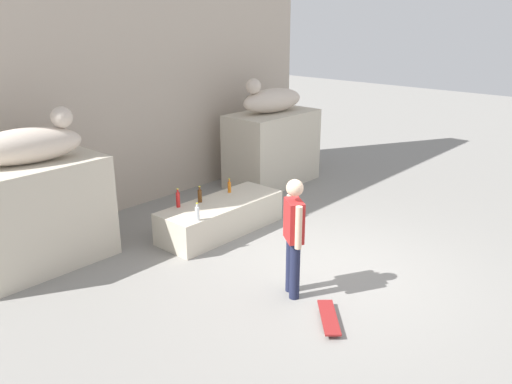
{
  "coord_description": "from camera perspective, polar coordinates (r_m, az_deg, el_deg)",
  "views": [
    {
      "loc": [
        -5.97,
        -3.96,
        3.71
      ],
      "look_at": [
        -0.35,
        1.1,
        1.1
      ],
      "focal_mm": 36.65,
      "sensor_mm": 36.0,
      "label": 1
    }
  ],
  "objects": [
    {
      "name": "facade_wall",
      "position": [
        10.6,
        -14.13,
        14.96
      ],
      "size": [
        9.35,
        0.6,
        6.11
      ],
      "primitive_type": "cube",
      "color": "#BEAF9D",
      "rests_on": "ground_plane"
    },
    {
      "name": "statue_reclining_right",
      "position": [
        11.53,
        1.68,
        10.05
      ],
      "size": [
        1.66,
        0.75,
        0.78
      ],
      "rotation": [
        0.0,
        0.0,
        3.02
      ],
      "color": "beige",
      "rests_on": "pedestal_right"
    },
    {
      "name": "pedestal_left",
      "position": [
        8.54,
        -22.87,
        -2.35
      ],
      "size": [
        2.1,
        1.14,
        1.63
      ],
      "primitive_type": "cube",
      "color": "beige",
      "rests_on": "ground_plane"
    },
    {
      "name": "ledge_block",
      "position": [
        9.27,
        -3.84,
        -2.7
      ],
      "size": [
        2.35,
        0.87,
        0.56
      ],
      "primitive_type": "cube",
      "color": "beige",
      "rests_on": "ground_plane"
    },
    {
      "name": "skateboard",
      "position": [
        6.83,
        7.96,
        -13.39
      ],
      "size": [
        0.73,
        0.69,
        0.08
      ],
      "rotation": [
        0.0,
        0.0,
        3.88
      ],
      "color": "maroon",
      "rests_on": "ground_plane"
    },
    {
      "name": "bottle_orange",
      "position": [
        9.59,
        -2.93,
        0.57
      ],
      "size": [
        0.06,
        0.06,
        0.27
      ],
      "color": "orange",
      "rests_on": "ledge_block"
    },
    {
      "name": "skater",
      "position": [
        7.0,
        4.13,
        -4.48
      ],
      "size": [
        0.38,
        0.45,
        1.67
      ],
      "rotation": [
        0.0,
        0.0,
        4.07
      ],
      "color": "#1E233F",
      "rests_on": "ground_plane"
    },
    {
      "name": "bottle_clear",
      "position": [
        8.35,
        -6.42,
        -2.31
      ],
      "size": [
        0.07,
        0.07,
        0.3
      ],
      "color": "silver",
      "rests_on": "ledge_block"
    },
    {
      "name": "bottle_red",
      "position": [
        8.95,
        -8.51,
        -0.8
      ],
      "size": [
        0.07,
        0.07,
        0.33
      ],
      "color": "red",
      "rests_on": "ledge_block"
    },
    {
      "name": "bottle_brown",
      "position": [
        9.14,
        -6.15,
        -0.39
      ],
      "size": [
        0.07,
        0.07,
        0.29
      ],
      "color": "#593314",
      "rests_on": "ledge_block"
    },
    {
      "name": "ground_plane",
      "position": [
        8.07,
        7.55,
        -8.51
      ],
      "size": [
        40.0,
        40.0,
        0.0
      ],
      "primitive_type": "plane",
      "color": "gray"
    },
    {
      "name": "statue_reclining_left",
      "position": [
        8.24,
        -23.6,
        4.82
      ],
      "size": [
        1.68,
        0.88,
        0.78
      ],
      "rotation": [
        0.0,
        0.0,
        -0.21
      ],
      "color": "beige",
      "rests_on": "pedestal_left"
    },
    {
      "name": "pedestal_right",
      "position": [
        11.77,
        1.76,
        4.79
      ],
      "size": [
        2.1,
        1.14,
        1.63
      ],
      "primitive_type": "cube",
      "color": "beige",
      "rests_on": "ground_plane"
    }
  ]
}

